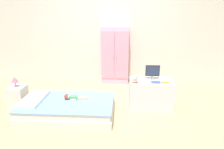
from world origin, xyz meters
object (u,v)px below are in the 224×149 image
object	(u,v)px
doll	(71,97)
tv_monitor	(153,71)
tv_stand	(151,94)
book_orange	(165,82)
table_lamp	(15,80)
book_blue	(156,82)
wardrobe	(115,56)
rocking_horse_toy	(136,80)
bed	(68,108)
nightstand	(17,96)

from	to	relation	value
doll	tv_monitor	bearing A→B (deg)	15.58
doll	tv_stand	world-z (taller)	tv_stand
book_orange	table_lamp	bearing A→B (deg)	-179.68
book_blue	wardrobe	bearing A→B (deg)	119.88
tv_monitor	rocking_horse_toy	world-z (taller)	tv_monitor
book_blue	book_orange	distance (m)	0.16
bed	nightstand	distance (m)	1.07
doll	rocking_horse_toy	xyz separation A→B (m)	(1.10, 0.18, 0.28)
table_lamp	rocking_horse_toy	world-z (taller)	rocking_horse_toy
tv_monitor	wardrobe	bearing A→B (deg)	122.22
book_blue	table_lamp	bearing A→B (deg)	-179.65
wardrobe	tv_stand	bearing A→B (deg)	-60.10
wardrobe	rocking_horse_toy	distance (m)	1.44
bed	book_orange	distance (m)	1.74
table_lamp	doll	bearing A→B (deg)	-10.59
bed	tv_monitor	bearing A→B (deg)	17.93
wardrobe	book_blue	world-z (taller)	wardrobe
bed	rocking_horse_toy	size ratio (longest dim) A/B	12.13
book_blue	book_orange	xyz separation A→B (m)	(0.16, 0.00, -0.00)
wardrobe	tv_stand	xyz separation A→B (m)	(0.71, -1.23, -0.43)
nightstand	tv_monitor	distance (m)	2.54
tv_monitor	book_orange	bearing A→B (deg)	-41.45
bed	rocking_horse_toy	distance (m)	1.26
nightstand	wardrobe	distance (m)	2.28
tv_stand	doll	bearing A→B (deg)	-167.18
doll	tv_stand	distance (m)	1.44
bed	book_blue	world-z (taller)	book_blue
doll	wardrobe	world-z (taller)	wardrobe
nightstand	rocking_horse_toy	world-z (taller)	rocking_horse_toy
tv_stand	book_orange	bearing A→B (deg)	-24.64
tv_stand	tv_monitor	size ratio (longest dim) A/B	2.98
table_lamp	rocking_horse_toy	xyz separation A→B (m)	(2.18, -0.03, 0.06)
table_lamp	book_blue	world-z (taller)	table_lamp
doll	table_lamp	distance (m)	1.12
doll	nightstand	bearing A→B (deg)	169.41
doll	wardrobe	distance (m)	1.74
doll	book_orange	xyz separation A→B (m)	(1.62, 0.22, 0.23)
tv_monitor	bed	bearing A→B (deg)	-162.07
book_orange	rocking_horse_toy	bearing A→B (deg)	-175.50
bed	book_orange	size ratio (longest dim) A/B	11.04
bed	doll	world-z (taller)	doll
book_orange	book_blue	bearing A→B (deg)	180.00
bed	tv_stand	bearing A→B (deg)	15.36
book_blue	book_orange	size ratio (longest dim) A/B	1.09
book_blue	book_orange	world-z (taller)	book_blue
bed	nightstand	world-z (taller)	nightstand
doll	nightstand	size ratio (longest dim) A/B	1.02
rocking_horse_toy	book_orange	world-z (taller)	rocking_horse_toy
bed	book_blue	distance (m)	1.58
table_lamp	rocking_horse_toy	size ratio (longest dim) A/B	1.51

